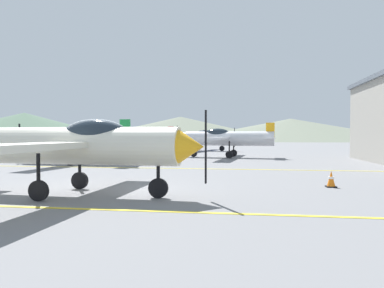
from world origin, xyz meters
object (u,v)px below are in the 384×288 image
object	(u,v)px
airplane_mid	(73,139)
airplane_far	(225,138)
airplane_back	(200,137)
airplane_near	(76,144)
traffic_cone_side	(331,179)

from	to	relation	value
airplane_mid	airplane_far	distance (m)	12.20
airplane_far	airplane_back	xyz separation A→B (m)	(-3.58, 11.52, 0.00)
airplane_near	airplane_far	distance (m)	19.64
airplane_mid	airplane_near	bearing A→B (deg)	-63.28
airplane_mid	airplane_far	world-z (taller)	same
airplane_near	traffic_cone_side	distance (m)	8.88
airplane_mid	traffic_cone_side	size ratio (longest dim) A/B	15.98
airplane_mid	traffic_cone_side	distance (m)	16.39
airplane_near	airplane_mid	xyz separation A→B (m)	(-5.73, 11.38, 0.00)
airplane_near	traffic_cone_side	bearing A→B (deg)	19.65
airplane_far	traffic_cone_side	world-z (taller)	airplane_far
airplane_far	traffic_cone_side	size ratio (longest dim) A/B	15.98
airplane_far	airplane_back	distance (m)	12.07
airplane_mid	airplane_far	size ratio (longest dim) A/B	1.00
airplane_back	airplane_near	bearing A→B (deg)	-89.91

